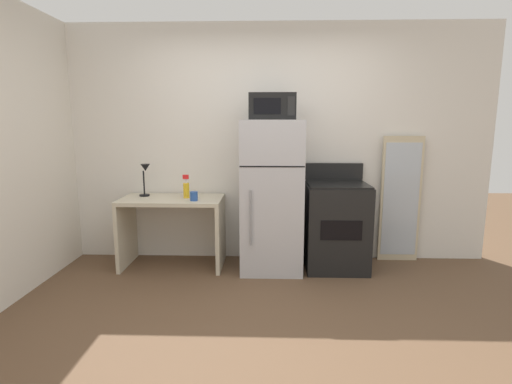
{
  "coord_description": "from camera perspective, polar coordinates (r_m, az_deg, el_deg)",
  "views": [
    {
      "loc": [
        0.05,
        -2.73,
        1.54
      ],
      "look_at": [
        -0.08,
        1.1,
        0.86
      ],
      "focal_mm": 27.52,
      "sensor_mm": 36.0,
      "label": 1
    }
  ],
  "objects": [
    {
      "name": "oven_range",
      "position": [
        4.26,
        11.55,
        -4.76
      ],
      "size": [
        0.64,
        0.61,
        1.1
      ],
      "color": "black",
      "rests_on": "ground"
    },
    {
      "name": "spray_bottle",
      "position": [
        4.23,
        -10.11,
        0.47
      ],
      "size": [
        0.06,
        0.06,
        0.25
      ],
      "color": "yellow",
      "rests_on": "desk"
    },
    {
      "name": "refrigerator",
      "position": [
        4.11,
        2.28,
        -0.58
      ],
      "size": [
        0.63,
        0.67,
        1.57
      ],
      "color": "#B7B7BC",
      "rests_on": "ground"
    },
    {
      "name": "coffee_mug",
      "position": [
        4.07,
        -9.01,
        -0.6
      ],
      "size": [
        0.08,
        0.08,
        0.09
      ],
      "primitive_type": "cylinder",
      "color": "#264C99",
      "rests_on": "desk"
    },
    {
      "name": "microwave",
      "position": [
        4.02,
        2.38,
        12.29
      ],
      "size": [
        0.46,
        0.35,
        0.26
      ],
      "color": "black",
      "rests_on": "refrigerator"
    },
    {
      "name": "leaning_mirror",
      "position": [
        4.64,
        20.25,
        -1.03
      ],
      "size": [
        0.44,
        0.03,
        1.4
      ],
      "color": "#C6B793",
      "rests_on": "ground"
    },
    {
      "name": "wall_back_white",
      "position": [
        4.44,
        1.23,
        6.93
      ],
      "size": [
        5.0,
        0.1,
        2.6
      ],
      "primitive_type": "cube",
      "color": "silver",
      "rests_on": "ground"
    },
    {
      "name": "desk_lamp",
      "position": [
        4.4,
        -15.83,
        2.48
      ],
      "size": [
        0.14,
        0.12,
        0.35
      ],
      "color": "black",
      "rests_on": "desk"
    },
    {
      "name": "ground_plane",
      "position": [
        3.13,
        0.77,
        -19.39
      ],
      "size": [
        12.0,
        12.0,
        0.0
      ],
      "primitive_type": "plane",
      "color": "brown"
    },
    {
      "name": "desk",
      "position": [
        4.32,
        -12.02,
        -3.9
      ],
      "size": [
        1.07,
        0.58,
        0.75
      ],
      "color": "beige",
      "rests_on": "ground"
    }
  ]
}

